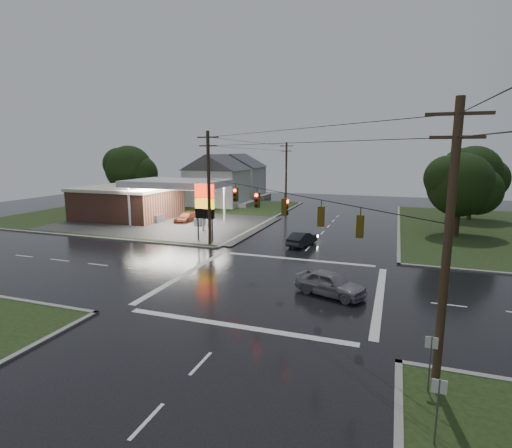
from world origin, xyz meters
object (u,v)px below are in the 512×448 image
(car_crossing, at_px, (330,283))
(tree_ne_near, at_px, (462,185))
(pylon_sign, at_px, (205,203))
(car_pump, at_px, (187,217))
(utility_pole_se, at_px, (447,245))
(utility_pole_nw, at_px, (209,187))
(house_near, at_px, (217,179))
(tree_ne_far, at_px, (474,174))
(utility_pole_n, at_px, (286,174))
(house_far, at_px, (238,175))
(car_north, at_px, (302,239))
(gas_station, at_px, (134,200))
(tree_nw_behind, at_px, (130,169))

(car_crossing, bearing_deg, tree_ne_near, -3.79)
(pylon_sign, relative_size, car_pump, 1.35)
(utility_pole_se, bearing_deg, pylon_sign, 135.00)
(utility_pole_nw, height_order, house_near, utility_pole_nw)
(tree_ne_far, bearing_deg, utility_pole_nw, -137.41)
(car_crossing, relative_size, car_pump, 1.04)
(tree_ne_far, bearing_deg, tree_ne_near, -104.07)
(tree_ne_far, height_order, car_pump, tree_ne_far)
(pylon_sign, relative_size, car_crossing, 1.30)
(utility_pole_se, xyz_separation_m, utility_pole_n, (-19.00, 47.50, -0.25))
(utility_pole_nw, height_order, house_far, utility_pole_nw)
(utility_pole_nw, bearing_deg, house_far, 107.92)
(tree_ne_near, xyz_separation_m, car_crossing, (-10.16, -22.71, -4.78))
(tree_ne_near, distance_m, car_pump, 32.41)
(utility_pole_n, xyz_separation_m, house_far, (-12.45, 10.00, -1.06))
(utility_pole_nw, xyz_separation_m, house_near, (-11.45, 26.50, -1.32))
(utility_pole_se, xyz_separation_m, tree_ne_far, (7.65, 43.49, 0.46))
(tree_ne_near, bearing_deg, house_near, 158.24)
(house_far, bearing_deg, utility_pole_se, -61.32)
(house_far, height_order, car_crossing, house_far)
(house_far, relative_size, car_north, 2.66)
(gas_station, relative_size, car_crossing, 5.68)
(house_far, bearing_deg, tree_nw_behind, -123.44)
(house_far, bearing_deg, pylon_sign, -73.02)
(tree_ne_far, distance_m, car_north, 28.84)
(house_near, bearing_deg, utility_pole_se, -56.21)
(house_far, xyz_separation_m, car_pump, (4.13, -28.17, -3.76))
(gas_station, distance_m, car_crossing, 36.05)
(tree_ne_far, xyz_separation_m, car_crossing, (-13.16, -34.71, -5.39))
(tree_nw_behind, relative_size, car_pump, 2.25)
(tree_ne_far, relative_size, car_crossing, 2.13)
(tree_ne_far, height_order, car_north, tree_ne_far)
(utility_pole_nw, distance_m, utility_pole_se, 26.87)
(tree_ne_near, height_order, car_pump, tree_ne_near)
(gas_station, relative_size, utility_pole_nw, 2.38)
(car_north, height_order, car_crossing, car_crossing)
(tree_ne_far, bearing_deg, gas_station, -161.54)
(utility_pole_n, distance_m, tree_ne_near, 28.55)
(house_near, relative_size, car_north, 2.66)
(house_near, relative_size, car_pump, 2.48)
(house_near, height_order, tree_ne_near, tree_ne_near)
(gas_station, height_order, tree_nw_behind, tree_nw_behind)
(tree_ne_near, bearing_deg, gas_station, -176.70)
(car_north, distance_m, car_crossing, 13.68)
(utility_pole_n, distance_m, car_north, 27.74)
(tree_ne_far, height_order, car_crossing, tree_ne_far)
(utility_pole_n, relative_size, car_pump, 2.36)
(tree_ne_near, bearing_deg, car_pump, -176.13)
(pylon_sign, bearing_deg, car_crossing, -37.75)
(house_near, relative_size, tree_ne_near, 1.23)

